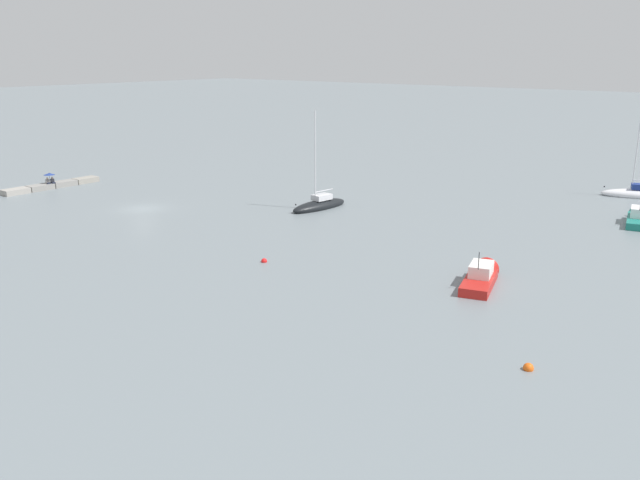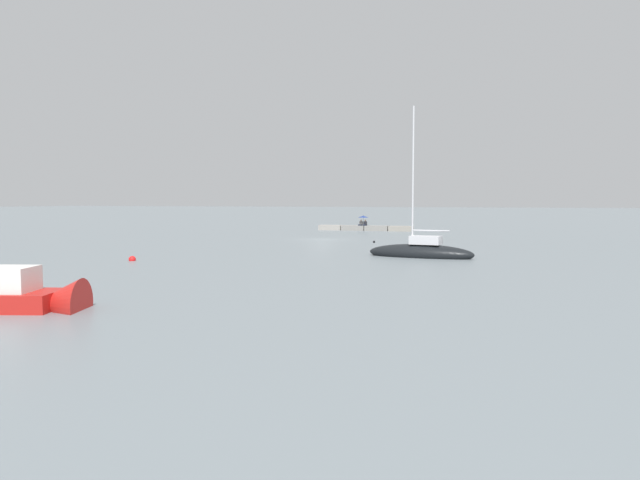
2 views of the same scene
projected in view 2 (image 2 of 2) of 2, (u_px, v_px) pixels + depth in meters
name	position (u px, v px, depth m)	size (l,w,h in m)	color
ground_plane	(322.00, 240.00, 55.53)	(500.00, 500.00, 0.00)	slate
seawall_pier	(365.00, 228.00, 71.92)	(11.79, 1.63, 0.62)	gray
person_seated_dark_left	(365.00, 224.00, 71.65)	(0.48, 0.66, 0.73)	#1E2333
person_seated_grey_right	(361.00, 223.00, 71.92)	(0.48, 0.66, 0.73)	#1E2333
umbrella_open_navy	(363.00, 217.00, 71.82)	(1.27, 1.27, 1.28)	black
sailboat_black_mid	(421.00, 252.00, 38.58)	(7.31, 2.89, 10.34)	black
motorboat_red_near	(12.00, 300.00, 20.07)	(6.31, 3.47, 3.39)	red
mooring_buoy_near	(132.00, 259.00, 36.27)	(0.45, 0.45, 0.45)	red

